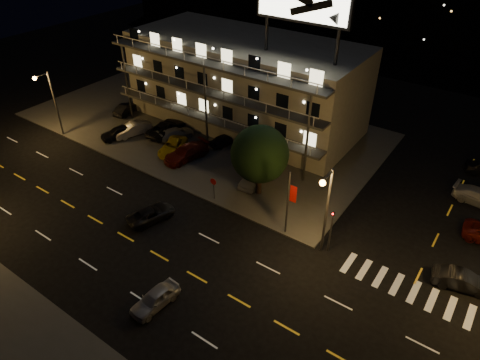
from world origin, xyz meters
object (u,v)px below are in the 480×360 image
Objects in this scene: lot_car_4 at (253,177)px; side_car_0 at (463,281)px; tree at (259,155)px; lot_car_7 at (176,133)px; road_car_west at (151,214)px; lot_car_2 at (173,147)px; road_car_east at (155,299)px.

lot_car_4 reaches higher than side_car_0.
tree reaches higher than lot_car_4.
lot_car_7 reaches higher than road_car_west.
tree is 1.63× the size of road_car_west.
lot_car_4 reaches higher than lot_car_2.
road_car_east is 9.80m from road_car_west.
road_car_east is at bearing 152.31° from lot_car_7.
tree is 3.89m from lot_car_4.
side_car_0 is (33.01, -4.77, -0.08)m from lot_car_7.
road_car_east is (2.73, -16.67, -0.23)m from lot_car_4.
road_car_east is at bearing -84.98° from tree.
road_car_west is (-5.74, -8.87, -3.78)m from tree.
tree is 1.54× the size of lot_car_2.
lot_car_7 is at bearing -40.21° from road_car_west.
lot_car_7 is at bearing 165.74° from tree.
road_car_west is (-7.11, 6.75, -0.05)m from road_car_east.
side_car_0 is (18.98, -1.21, -3.68)m from tree.
tree reaches higher than lot_car_7.
road_car_west is (6.42, -9.83, -0.18)m from lot_car_2.
lot_car_4 is 1.12× the size of road_car_east.
road_car_east is at bearing -90.47° from lot_car_4.
lot_car_2 is 31.22m from side_car_0.
tree is 1.67× the size of side_car_0.
side_car_0 is at bearing 43.91° from road_car_east.
lot_car_7 is 1.02× the size of side_car_0.
road_car_west is at bearing 141.12° from road_car_east.
lot_car_2 reaches higher than side_car_0.
side_car_0 is (31.14, -2.17, -0.09)m from lot_car_2.
lot_car_2 is 10.80m from lot_car_4.
lot_car_2 is at bearing 133.84° from road_car_east.
tree is 1.63× the size of lot_car_4.
lot_car_2 reaches higher than road_car_east.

